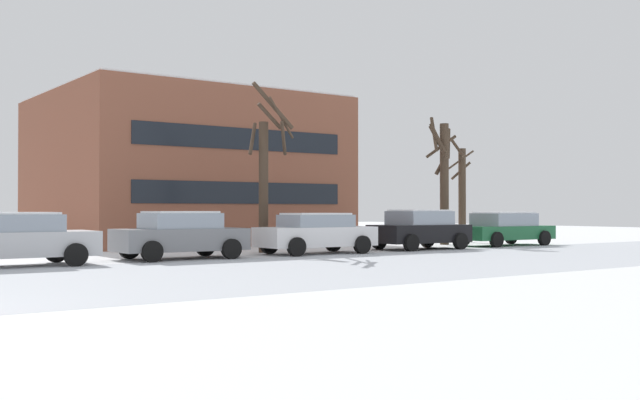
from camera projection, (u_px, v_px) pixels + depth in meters
parked_car_silver at (14, 239)px, 20.94m from camera, size 4.38×2.19×1.49m
parked_car_gray at (180, 235)px, 24.05m from camera, size 4.09×2.13×1.51m
parked_car_white at (316, 233)px, 26.82m from camera, size 4.26×2.03×1.43m
parked_car_black at (420, 229)px, 29.88m from camera, size 3.95×2.18×1.55m
parked_car_green at (504, 228)px, 32.94m from camera, size 4.63×2.15×1.45m
tree_far_left at (265, 174)px, 27.59m from camera, size 1.99×1.74×6.04m
tree_far_mid at (443, 177)px, 33.85m from camera, size 1.71×1.56×5.70m
tree_far_right at (461, 188)px, 36.39m from camera, size 2.13×1.60×5.49m
building_far_right at (183, 170)px, 36.27m from camera, size 12.20×11.32×6.83m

